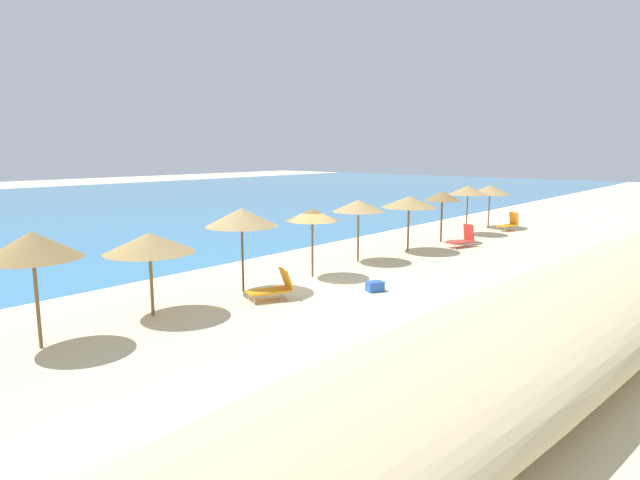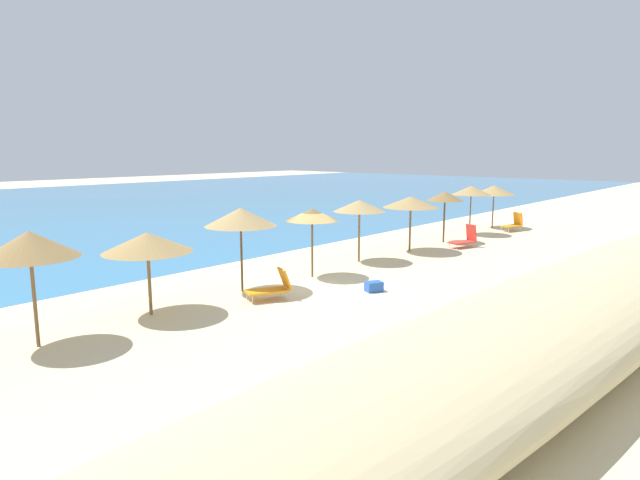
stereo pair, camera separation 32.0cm
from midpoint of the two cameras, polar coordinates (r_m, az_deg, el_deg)
The scene contains 15 objects.
ground_plane at distance 19.82m, azimuth -0.24°, elevation -4.68°, with size 160.00×160.00×0.00m, color beige.
dune_ridge at distance 18.72m, azimuth 30.20°, elevation -3.95°, with size 46.43×4.31×1.84m, color #C9B586.
beach_umbrella_2 at distance 14.73m, azimuth -27.97°, elevation -0.44°, with size 2.32×2.32×2.94m.
beach_umbrella_3 at distance 16.43m, azimuth -17.36°, elevation -0.25°, with size 2.61×2.61×2.50m.
beach_umbrella_4 at distance 18.45m, azimuth -7.95°, elevation 2.43°, with size 2.47×2.47×2.93m.
beach_umbrella_5 at distance 20.46m, azimuth -0.39°, elevation 2.68°, with size 2.03×2.03×2.67m.
beach_umbrella_6 at distance 23.40m, azimuth 4.61°, elevation 3.63°, with size 2.29×2.29×2.74m.
beach_umbrella_7 at distance 26.12m, azimuth 9.98°, elevation 3.99°, with size 2.67×2.67×2.69m.
beach_umbrella_8 at distance 29.19m, azimuth 13.46°, elevation 4.53°, with size 1.94×1.94×2.72m.
beach_umbrella_9 at distance 32.26m, azimuth 16.07°, elevation 5.09°, with size 2.23×2.23×2.85m.
beach_umbrella_10 at distance 35.58m, azimuth 18.27°, elevation 5.06°, with size 2.55×2.55×2.69m.
lounge_chair_0 at distance 17.73m, azimuth -4.60°, elevation -5.02°, with size 1.61×1.22×1.02m.
lounge_chair_2 at distance 34.71m, azimuth 20.14°, elevation 1.65°, with size 1.46×0.96×1.12m.
lounge_chair_3 at distance 28.15m, azimuth 15.50°, elevation 0.10°, with size 1.54×1.05×1.15m.
cooler_box at distance 18.84m, azimuth 6.23°, elevation -4.95°, with size 0.57×0.41×0.35m, color blue.
Camera 2 is at (-14.23, -12.92, 4.86)m, focal length 30.08 mm.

